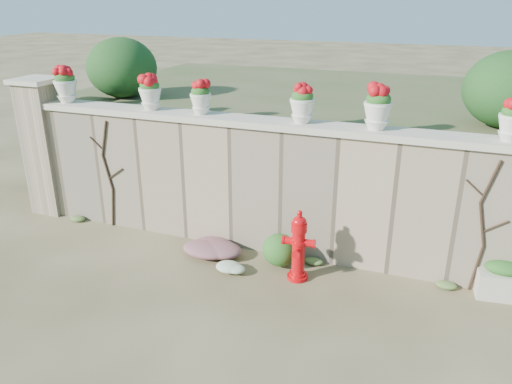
% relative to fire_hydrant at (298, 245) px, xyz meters
% --- Properties ---
extents(ground, '(80.00, 80.00, 0.00)m').
position_rel_fire_hydrant_xyz_m(ground, '(-0.88, -1.02, -0.54)').
color(ground, '#4B3E25').
rests_on(ground, ground).
extents(stone_wall, '(8.00, 0.40, 2.00)m').
position_rel_fire_hydrant_xyz_m(stone_wall, '(-0.88, 0.78, 0.46)').
color(stone_wall, '#9A8467').
rests_on(stone_wall, ground).
extents(wall_cap, '(8.10, 0.52, 0.10)m').
position_rel_fire_hydrant_xyz_m(wall_cap, '(-0.88, 0.78, 1.51)').
color(wall_cap, beige).
rests_on(wall_cap, stone_wall).
extents(gate_pillar, '(0.72, 0.72, 2.48)m').
position_rel_fire_hydrant_xyz_m(gate_pillar, '(-5.03, 0.78, 0.72)').
color(gate_pillar, '#9A8467').
rests_on(gate_pillar, ground).
extents(raised_fill, '(9.00, 6.00, 2.00)m').
position_rel_fire_hydrant_xyz_m(raised_fill, '(-0.88, 3.98, 0.46)').
color(raised_fill, '#384C23').
rests_on(raised_fill, ground).
extents(back_shrub_left, '(1.30, 1.30, 1.10)m').
position_rel_fire_hydrant_xyz_m(back_shrub_left, '(-4.08, 1.98, 2.01)').
color(back_shrub_left, '#143814').
rests_on(back_shrub_left, raised_fill).
extents(back_shrub_right, '(1.30, 1.30, 1.10)m').
position_rel_fire_hydrant_xyz_m(back_shrub_right, '(2.52, 1.98, 2.01)').
color(back_shrub_right, '#143814').
rests_on(back_shrub_right, raised_fill).
extents(vine_left, '(0.60, 0.04, 1.91)m').
position_rel_fire_hydrant_xyz_m(vine_left, '(-3.55, 0.56, 0.46)').
color(vine_left, black).
rests_on(vine_left, ground).
extents(vine_right, '(0.60, 0.04, 1.91)m').
position_rel_fire_hydrant_xyz_m(vine_right, '(2.35, 0.56, 0.46)').
color(vine_right, black).
rests_on(vine_right, ground).
extents(fire_hydrant, '(0.46, 0.33, 1.06)m').
position_rel_fire_hydrant_xyz_m(fire_hydrant, '(0.00, 0.00, 0.00)').
color(fire_hydrant, red).
rests_on(fire_hydrant, ground).
extents(planter_box, '(0.67, 0.44, 0.53)m').
position_rel_fire_hydrant_xyz_m(planter_box, '(2.70, 0.53, -0.29)').
color(planter_box, beige).
rests_on(planter_box, ground).
extents(green_shrub, '(0.66, 0.59, 0.63)m').
position_rel_fire_hydrant_xyz_m(green_shrub, '(-0.31, 0.25, -0.22)').
color(green_shrub, '#1E5119').
rests_on(green_shrub, ground).
extents(magenta_clump, '(1.01, 0.67, 0.27)m').
position_rel_fire_hydrant_xyz_m(magenta_clump, '(-1.56, 0.21, -0.40)').
color(magenta_clump, '#AC226C').
rests_on(magenta_clump, ground).
extents(white_flowers, '(0.54, 0.43, 0.19)m').
position_rel_fire_hydrant_xyz_m(white_flowers, '(-0.92, -0.23, -0.44)').
color(white_flowers, white).
rests_on(white_flowers, ground).
extents(urn_pot_0, '(0.39, 0.39, 0.61)m').
position_rel_fire_hydrant_xyz_m(urn_pot_0, '(-4.39, 0.78, 1.86)').
color(urn_pot_0, silver).
rests_on(urn_pot_0, wall_cap).
extents(urn_pot_1, '(0.36, 0.36, 0.56)m').
position_rel_fire_hydrant_xyz_m(urn_pot_1, '(-2.74, 0.78, 1.84)').
color(urn_pot_1, silver).
rests_on(urn_pot_1, wall_cap).
extents(urn_pot_2, '(0.33, 0.33, 0.51)m').
position_rel_fire_hydrant_xyz_m(urn_pot_2, '(-1.84, 0.78, 1.82)').
color(urn_pot_2, silver).
rests_on(urn_pot_2, wall_cap).
extents(urn_pot_3, '(0.36, 0.36, 0.56)m').
position_rel_fire_hydrant_xyz_m(urn_pot_3, '(-0.23, 0.78, 1.84)').
color(urn_pot_3, silver).
rests_on(urn_pot_3, wall_cap).
extents(urn_pot_4, '(0.39, 0.39, 0.60)m').
position_rel_fire_hydrant_xyz_m(urn_pot_4, '(0.83, 0.78, 1.86)').
color(urn_pot_4, silver).
rests_on(urn_pot_4, wall_cap).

